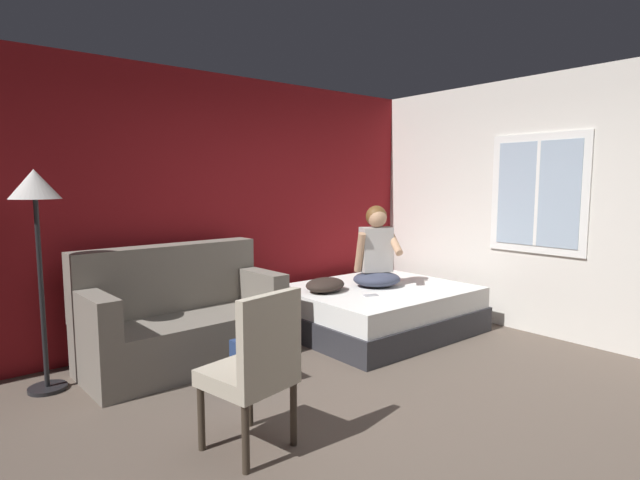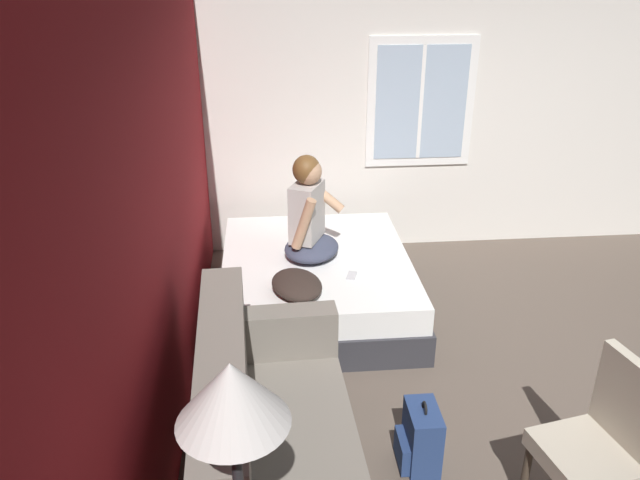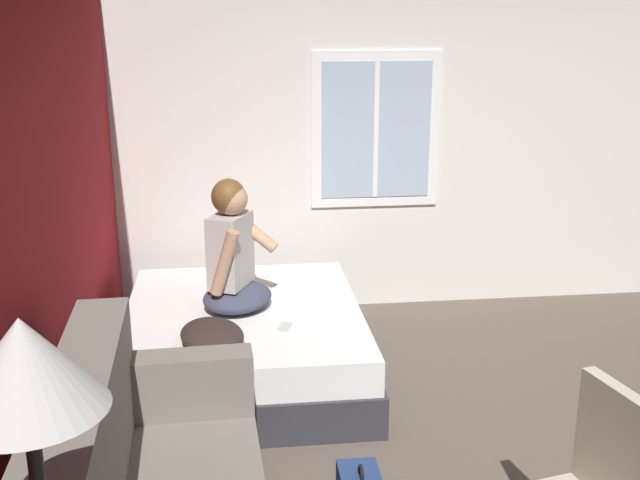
{
  "view_description": "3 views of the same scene",
  "coord_description": "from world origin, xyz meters",
  "px_view_note": "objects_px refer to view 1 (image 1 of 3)",
  "views": [
    {
      "loc": [
        -2.48,
        -2.19,
        1.6
      ],
      "look_at": [
        0.36,
        1.29,
        1.08
      ],
      "focal_mm": 28.0,
      "sensor_mm": 36.0,
      "label": 1
    },
    {
      "loc": [
        -3.3,
        1.89,
        2.8
      ],
      "look_at": [
        0.42,
        1.56,
        1.07
      ],
      "focal_mm": 35.0,
      "sensor_mm": 36.0,
      "label": 2
    },
    {
      "loc": [
        -3.33,
        1.56,
        2.31
      ],
      "look_at": [
        0.52,
        1.09,
        1.18
      ],
      "focal_mm": 42.0,
      "sensor_mm": 36.0,
      "label": 3
    }
  ],
  "objects_px": {
    "couch": "(181,319)",
    "bed": "(378,309)",
    "floor_lamp": "(36,206)",
    "person_seated": "(376,254)",
    "side_chair": "(255,365)",
    "backpack": "(252,364)",
    "throw_pillow": "(325,285)",
    "cell_phone": "(371,295)"
  },
  "relations": [
    {
      "from": "couch",
      "to": "cell_phone",
      "type": "distance_m",
      "value": 1.83
    },
    {
      "from": "cell_phone",
      "to": "backpack",
      "type": "bearing_deg",
      "value": 115.32
    },
    {
      "from": "backpack",
      "to": "floor_lamp",
      "type": "xyz_separation_m",
      "value": [
        -1.25,
        0.97,
        1.24
      ]
    },
    {
      "from": "side_chair",
      "to": "bed",
      "type": "bearing_deg",
      "value": 28.53
    },
    {
      "from": "bed",
      "to": "side_chair",
      "type": "xyz_separation_m",
      "value": [
        -2.34,
        -1.27,
        0.3
      ]
    },
    {
      "from": "side_chair",
      "to": "couch",
      "type": "bearing_deg",
      "value": 80.62
    },
    {
      "from": "bed",
      "to": "cell_phone",
      "type": "bearing_deg",
      "value": -145.15
    },
    {
      "from": "bed",
      "to": "backpack",
      "type": "height_order",
      "value": "bed"
    },
    {
      "from": "person_seated",
      "to": "backpack",
      "type": "xyz_separation_m",
      "value": [
        -1.89,
        -0.51,
        -0.64
      ]
    },
    {
      "from": "person_seated",
      "to": "throw_pillow",
      "type": "height_order",
      "value": "person_seated"
    },
    {
      "from": "couch",
      "to": "floor_lamp",
      "type": "xyz_separation_m",
      "value": [
        -1.06,
        0.09,
        1.04
      ]
    },
    {
      "from": "bed",
      "to": "backpack",
      "type": "xyz_separation_m",
      "value": [
        -1.87,
        -0.46,
        -0.04
      ]
    },
    {
      "from": "floor_lamp",
      "to": "cell_phone",
      "type": "bearing_deg",
      "value": -15.43
    },
    {
      "from": "bed",
      "to": "cell_phone",
      "type": "relative_size",
      "value": 13.15
    },
    {
      "from": "side_chair",
      "to": "person_seated",
      "type": "xyz_separation_m",
      "value": [
        2.36,
        1.32,
        0.3
      ]
    },
    {
      "from": "side_chair",
      "to": "person_seated",
      "type": "relative_size",
      "value": 1.12
    },
    {
      "from": "backpack",
      "to": "person_seated",
      "type": "bearing_deg",
      "value": 15.16
    },
    {
      "from": "couch",
      "to": "cell_phone",
      "type": "xyz_separation_m",
      "value": [
        1.7,
        -0.67,
        0.09
      ]
    },
    {
      "from": "couch",
      "to": "throw_pillow",
      "type": "bearing_deg",
      "value": -8.83
    },
    {
      "from": "bed",
      "to": "person_seated",
      "type": "relative_size",
      "value": 2.16
    },
    {
      "from": "couch",
      "to": "side_chair",
      "type": "xyz_separation_m",
      "value": [
        -0.28,
        -1.69,
        0.14
      ]
    },
    {
      "from": "side_chair",
      "to": "floor_lamp",
      "type": "xyz_separation_m",
      "value": [
        -0.78,
        1.78,
        0.9
      ]
    },
    {
      "from": "floor_lamp",
      "to": "backpack",
      "type": "bearing_deg",
      "value": -37.9
    },
    {
      "from": "side_chair",
      "to": "cell_phone",
      "type": "relative_size",
      "value": 6.81
    },
    {
      "from": "couch",
      "to": "bed",
      "type": "bearing_deg",
      "value": -11.55
    },
    {
      "from": "bed",
      "to": "throw_pillow",
      "type": "bearing_deg",
      "value": 161.79
    },
    {
      "from": "floor_lamp",
      "to": "couch",
      "type": "bearing_deg",
      "value": -4.84
    },
    {
      "from": "side_chair",
      "to": "floor_lamp",
      "type": "height_order",
      "value": "floor_lamp"
    },
    {
      "from": "side_chair",
      "to": "backpack",
      "type": "xyz_separation_m",
      "value": [
        0.47,
        0.81,
        -0.34
      ]
    },
    {
      "from": "throw_pillow",
      "to": "floor_lamp",
      "type": "bearing_deg",
      "value": 172.83
    },
    {
      "from": "side_chair",
      "to": "backpack",
      "type": "relative_size",
      "value": 2.14
    },
    {
      "from": "bed",
      "to": "backpack",
      "type": "bearing_deg",
      "value": -166.15
    },
    {
      "from": "person_seated",
      "to": "floor_lamp",
      "type": "bearing_deg",
      "value": 171.7
    },
    {
      "from": "couch",
      "to": "person_seated",
      "type": "height_order",
      "value": "person_seated"
    },
    {
      "from": "side_chair",
      "to": "backpack",
      "type": "distance_m",
      "value": 0.99
    },
    {
      "from": "side_chair",
      "to": "floor_lamp",
      "type": "distance_m",
      "value": 2.14
    },
    {
      "from": "backpack",
      "to": "throw_pillow",
      "type": "height_order",
      "value": "throw_pillow"
    },
    {
      "from": "backpack",
      "to": "cell_phone",
      "type": "xyz_separation_m",
      "value": [
        1.51,
        0.21,
        0.29
      ]
    },
    {
      "from": "bed",
      "to": "couch",
      "type": "distance_m",
      "value": 2.11
    },
    {
      "from": "person_seated",
      "to": "cell_phone",
      "type": "height_order",
      "value": "person_seated"
    },
    {
      "from": "couch",
      "to": "throw_pillow",
      "type": "distance_m",
      "value": 1.5
    },
    {
      "from": "cell_phone",
      "to": "throw_pillow",
      "type": "bearing_deg",
      "value": 44.02
    }
  ]
}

